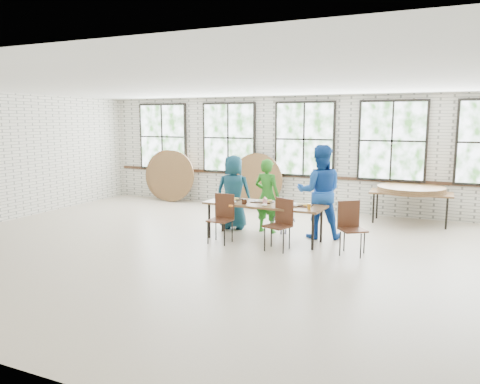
% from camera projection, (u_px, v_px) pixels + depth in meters
% --- Properties ---
extents(room, '(12.00, 12.00, 12.00)m').
position_uv_depth(room, '(304.00, 141.00, 12.21)').
color(room, beige).
rests_on(room, ground).
extents(dining_table, '(2.43, 0.89, 0.74)m').
position_uv_depth(dining_table, '(264.00, 206.00, 9.25)').
color(dining_table, brown).
rests_on(dining_table, ground).
extents(chair_near_left, '(0.43, 0.42, 0.95)m').
position_uv_depth(chair_near_left, '(222.00, 214.00, 9.13)').
color(chair_near_left, '#4C2919').
rests_on(chair_near_left, ground).
extents(chair_near_right, '(0.54, 0.53, 0.95)m').
position_uv_depth(chair_near_right, '(281.00, 220.00, 8.62)').
color(chair_near_right, '#4C2919').
rests_on(chair_near_right, ground).
extents(chair_spare, '(0.58, 0.58, 0.95)m').
position_uv_depth(chair_spare, '(351.00, 223.00, 8.35)').
color(chair_spare, '#4C2919').
rests_on(chair_spare, ground).
extents(adult_teal, '(0.88, 0.66, 1.63)m').
position_uv_depth(adult_teal, '(233.00, 192.00, 10.22)').
color(adult_teal, navy).
rests_on(adult_teal, ground).
extents(adult_green, '(0.62, 0.44, 1.57)m').
position_uv_depth(adult_green, '(267.00, 196.00, 9.90)').
color(adult_green, '#287E21').
rests_on(adult_green, ground).
extents(toddler, '(0.57, 0.46, 0.76)m').
position_uv_depth(toddler, '(284.00, 216.00, 9.81)').
color(toddler, '#1A123A').
rests_on(toddler, ground).
extents(adult_blue, '(1.10, 0.97, 1.89)m').
position_uv_depth(adult_blue, '(320.00, 192.00, 9.41)').
color(adult_blue, '#174AA5').
rests_on(adult_blue, ground).
extents(storage_table, '(1.82, 0.81, 0.74)m').
position_uv_depth(storage_table, '(411.00, 194.00, 10.72)').
color(storage_table, brown).
rests_on(storage_table, ground).
extents(tabletop_clutter, '(2.04, 0.63, 0.11)m').
position_uv_depth(tabletop_clutter, '(269.00, 203.00, 9.17)').
color(tabletop_clutter, black).
rests_on(tabletop_clutter, dining_table).
extents(round_tops_stacked, '(1.50, 1.50, 0.13)m').
position_uv_depth(round_tops_stacked, '(411.00, 189.00, 10.70)').
color(round_tops_stacked, brown).
rests_on(round_tops_stacked, storage_table).
extents(round_tops_leaning, '(4.41, 0.41, 1.49)m').
position_uv_depth(round_tops_leaning, '(211.00, 179.00, 13.21)').
color(round_tops_leaning, brown).
rests_on(round_tops_leaning, ground).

